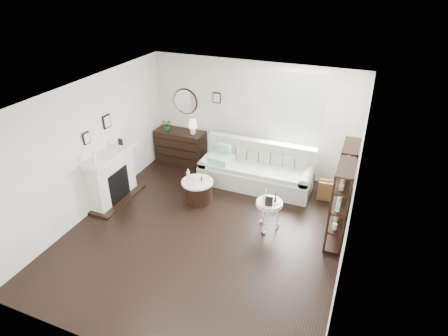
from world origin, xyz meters
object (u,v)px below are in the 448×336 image
at_px(dresser, 181,146).
at_px(drum_table, 198,191).
at_px(sofa, 256,172).
at_px(pedestal_table, 269,204).

height_order(dresser, drum_table, dresser).
relative_size(sofa, pedestal_table, 4.17).
relative_size(dresser, drum_table, 1.84).
xyz_separation_m(dresser, drum_table, (1.19, -1.51, -0.18)).
bearing_deg(pedestal_table, drum_table, 167.51).
bearing_deg(dresser, pedestal_table, -33.21).
xyz_separation_m(dresser, pedestal_table, (2.89, -1.89, 0.14)).
distance_m(sofa, pedestal_table, 1.68).
height_order(sofa, drum_table, sofa).
relative_size(sofa, drum_table, 3.74).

